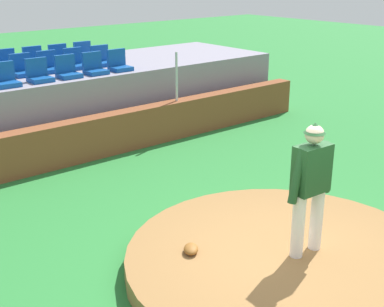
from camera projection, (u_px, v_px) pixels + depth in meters
name	position (u px, v px, depth m)	size (l,w,h in m)	color
ground_plane	(285.00, 270.00, 7.30)	(60.00, 60.00, 0.00)	#2A7A35
pitchers_mound	(286.00, 262.00, 7.26)	(4.43, 4.43, 0.27)	olive
pitcher	(311.00, 180.00, 6.89)	(0.77, 0.30, 1.85)	white
fielding_glove	(191.00, 249.00, 7.21)	(0.30, 0.20, 0.11)	brown
brick_barrier	(80.00, 140.00, 11.32)	(13.29, 0.40, 0.91)	brown
fence_post_right	(176.00, 77.00, 12.58)	(0.06, 0.06, 1.18)	silver
bleacher_platform	(36.00, 105.00, 12.76)	(13.02, 3.25, 1.61)	gray
stadium_chair_1	(5.00, 79.00, 10.98)	(0.48, 0.44, 0.50)	#114A9B
stadium_chair_2	(39.00, 74.00, 11.45)	(0.48, 0.44, 0.50)	#114A9B
stadium_chair_3	(67.00, 71.00, 11.87)	(0.48, 0.44, 0.50)	#114A9B
stadium_chair_4	(94.00, 67.00, 12.27)	(0.48, 0.44, 0.50)	#114A9B
stadium_chair_5	(119.00, 64.00, 12.69)	(0.48, 0.44, 0.50)	#114A9B
stadium_chair_8	(22.00, 69.00, 12.06)	(0.48, 0.44, 0.50)	#114A9B
stadium_chair_9	(49.00, 66.00, 12.47)	(0.48, 0.44, 0.50)	#114A9B
stadium_chair_10	(75.00, 62.00, 12.91)	(0.48, 0.44, 0.50)	#114A9B
stadium_chair_11	(102.00, 59.00, 13.32)	(0.48, 0.44, 0.50)	#114A9B
stadium_chair_14	(7.00, 64.00, 12.71)	(0.48, 0.44, 0.50)	#114A9B
stadium_chair_15	(35.00, 61.00, 13.14)	(0.48, 0.44, 0.50)	#114A9B
stadium_chair_16	(60.00, 58.00, 13.50)	(0.48, 0.44, 0.50)	#114A9B
stadium_chair_17	(85.00, 55.00, 13.98)	(0.48, 0.44, 0.50)	#114A9B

